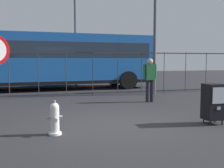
{
  "coord_description": "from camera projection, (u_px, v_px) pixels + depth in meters",
  "views": [
    {
      "loc": [
        -1.81,
        -6.33,
        1.6
      ],
      "look_at": [
        0.3,
        1.2,
        0.9
      ],
      "focal_mm": 42.41,
      "sensor_mm": 36.0,
      "label": 1
    }
  ],
  "objects": [
    {
      "name": "ground_plane",
      "position": [
        113.0,
        124.0,
        6.7
      ],
      "size": [
        60.0,
        60.0,
        0.0
      ],
      "primitive_type": "plane",
      "color": "#262628"
    },
    {
      "name": "fire_hydrant",
      "position": [
        55.0,
        119.0,
        5.69
      ],
      "size": [
        0.33,
        0.32,
        0.75
      ],
      "color": "silver",
      "rests_on": "ground_plane"
    },
    {
      "name": "newspaper_box_primary",
      "position": [
        214.0,
        102.0,
        6.63
      ],
      "size": [
        0.48,
        0.42,
        1.02
      ],
      "color": "black",
      "rests_on": "ground_plane"
    },
    {
      "name": "pedestrian",
      "position": [
        150.0,
        77.0,
        10.12
      ],
      "size": [
        0.55,
        0.22,
        1.67
      ],
      "color": "black",
      "rests_on": "ground_plane"
    },
    {
      "name": "fence_barrier",
      "position": [
        80.0,
        73.0,
        11.94
      ],
      "size": [
        18.03,
        0.04,
        2.0
      ],
      "color": "#2D2D33",
      "rests_on": "ground_plane"
    },
    {
      "name": "bus_near",
      "position": [
        58.0,
        58.0,
        14.56
      ],
      "size": [
        10.61,
        3.18,
        3.0
      ],
      "rotation": [
        0.0,
        0.0,
        0.05
      ],
      "color": "#19519E",
      "rests_on": "ground_plane"
    },
    {
      "name": "street_light_near_left",
      "position": [
        75.0,
        20.0,
        15.21
      ],
      "size": [
        0.32,
        0.32,
        6.73
      ],
      "color": "#4C4F54",
      "rests_on": "ground_plane"
    },
    {
      "name": "street_light_far_left",
      "position": [
        155.0,
        13.0,
        12.07
      ],
      "size": [
        0.32,
        0.32,
        6.4
      ],
      "color": "#4C4F54",
      "rests_on": "ground_plane"
    }
  ]
}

